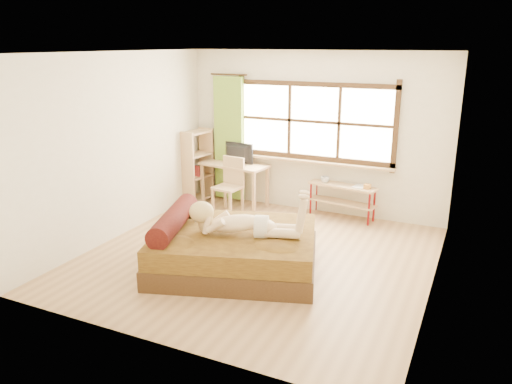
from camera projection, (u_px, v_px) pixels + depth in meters
The scene contains 18 objects.
floor at pixel (258, 257), 6.81m from camera, with size 4.50×4.50×0.00m, color #9E754C.
ceiling at pixel (258, 52), 6.03m from camera, with size 4.50×4.50×0.00m, color white.
wall_back at pixel (314, 133), 8.37m from camera, with size 4.50×4.50×0.00m, color silver.
wall_front at pixel (152, 213), 4.46m from camera, with size 4.50×4.50×0.00m, color silver.
wall_left at pixel (119, 146), 7.33m from camera, with size 4.50×4.50×0.00m, color silver.
wall_right at pixel (442, 181), 5.50m from camera, with size 4.50×4.50×0.00m, color silver.
window at pixel (314, 124), 8.30m from camera, with size 2.80×0.16×1.46m.
curtain at pixel (229, 139), 8.95m from camera, with size 0.55×0.10×2.20m, color olive.
bed at pixel (231, 248), 6.41m from camera, with size 2.44×2.17×0.78m.
woman at pixel (244, 211), 6.14m from camera, with size 1.43×0.41×0.61m, color beige, non-canonical shape.
kitten at pixel (191, 212), 6.68m from camera, with size 0.31×0.12×0.25m, color black, non-canonical shape.
desk at pixel (234, 169), 8.86m from camera, with size 1.27×0.70×0.75m.
monitor at pixel (235, 153), 8.82m from camera, with size 0.63×0.08×0.36m, color black.
chair at pixel (230, 182), 8.54m from camera, with size 0.47×0.47×0.94m.
pipe_shelf at pixel (343, 194), 8.24m from camera, with size 1.17×0.46×0.64m.
cup at pixel (325, 180), 8.31m from camera, with size 0.13×0.13×0.11m, color gray.
book at pixel (355, 186), 8.12m from camera, with size 0.18×0.25×0.02m, color gray.
bookshelf at pixel (197, 165), 9.08m from camera, with size 0.41×0.61×1.31m.
Camera 1 is at (2.63, -5.68, 2.82)m, focal length 35.00 mm.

